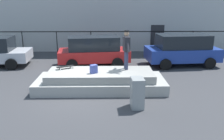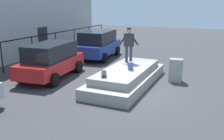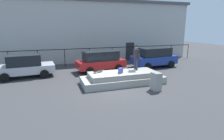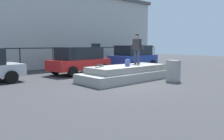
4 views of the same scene
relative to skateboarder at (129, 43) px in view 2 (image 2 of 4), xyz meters
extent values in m
plane|color=#38383A|center=(-1.98, -0.79, -1.77)|extent=(60.00, 60.00, 0.00)
cube|color=#9E9B93|center=(-1.13, -0.35, -1.54)|extent=(5.55, 2.14, 0.46)
cube|color=gray|center=(-1.13, -0.35, -1.15)|extent=(4.55, 1.75, 0.32)
cylinder|color=#2D334C|center=(0.01, -0.11, -0.59)|extent=(0.14, 0.14, 0.81)
cylinder|color=#2D334C|center=(-0.01, 0.11, -0.59)|extent=(0.14, 0.14, 0.81)
cube|color=#26262B|center=(0.00, 0.00, 0.13)|extent=(0.30, 0.49, 0.63)
cylinder|color=#26262B|center=(0.04, -0.28, 0.14)|extent=(0.14, 0.44, 0.56)
cylinder|color=#26262B|center=(-0.04, 0.28, 0.14)|extent=(0.14, 0.44, 0.56)
sphere|color=tan|center=(0.00, 0.00, 0.59)|extent=(0.22, 0.22, 0.22)
cylinder|color=black|center=(0.00, 0.00, 0.69)|extent=(0.23, 0.23, 0.05)
cube|color=black|center=(-2.71, 0.07, -0.88)|extent=(0.79, 0.52, 0.02)
cylinder|color=silver|center=(-2.44, 0.09, -0.96)|extent=(0.06, 0.05, 0.06)
cylinder|color=silver|center=(-2.53, 0.27, -0.96)|extent=(0.06, 0.05, 0.06)
cylinder|color=silver|center=(-2.90, -0.13, -0.96)|extent=(0.06, 0.05, 0.06)
cylinder|color=silver|center=(-2.98, 0.05, -0.96)|extent=(0.06, 0.05, 0.06)
cube|color=#3F4C99|center=(-1.41, -0.61, -0.81)|extent=(0.34, 0.31, 0.36)
cube|color=#B21E1E|center=(-1.62, 3.52, -1.13)|extent=(4.27, 2.16, 0.65)
cube|color=black|center=(-1.62, 3.52, -0.42)|extent=(3.02, 1.82, 0.78)
cylinder|color=black|center=(-2.98, 4.26, -1.45)|extent=(0.66, 0.29, 0.64)
cylinder|color=black|center=(-2.79, 2.51, -1.45)|extent=(0.66, 0.29, 0.64)
cylinder|color=black|center=(-0.45, 4.54, -1.45)|extent=(0.66, 0.29, 0.64)
cylinder|color=black|center=(-0.26, 2.78, -1.45)|extent=(0.66, 0.29, 0.64)
cube|color=navy|center=(3.60, 3.56, -1.08)|extent=(4.33, 2.25, 0.74)
cube|color=black|center=(3.60, 3.56, -0.32)|extent=(3.06, 1.92, 0.78)
cylinder|color=black|center=(2.23, 4.41, -1.45)|extent=(0.66, 0.27, 0.64)
cylinder|color=black|center=(2.40, 2.48, -1.45)|extent=(0.66, 0.27, 0.64)
cylinder|color=black|center=(4.81, 4.64, -1.45)|extent=(0.66, 0.27, 0.64)
cylinder|color=black|center=(4.98, 2.70, -1.45)|extent=(0.66, 0.27, 0.64)
cube|color=gray|center=(0.23, -2.32, -1.22)|extent=(0.47, 0.62, 1.10)
cylinder|color=black|center=(-1.98, 6.46, -0.93)|extent=(0.06, 0.06, 1.70)
cylinder|color=black|center=(0.42, 6.46, -0.93)|extent=(0.06, 0.06, 1.70)
cylinder|color=black|center=(2.82, 6.46, -0.93)|extent=(0.06, 0.06, 1.70)
cylinder|color=black|center=(5.22, 6.46, -0.93)|extent=(0.06, 0.06, 1.70)
cylinder|color=black|center=(7.62, 6.46, -0.93)|extent=(0.06, 0.06, 1.70)
cylinder|color=black|center=(10.02, 6.46, -0.93)|extent=(0.06, 0.06, 1.70)
cube|color=black|center=(-1.98, 6.46, -0.12)|extent=(24.00, 0.04, 0.06)
cube|color=#262628|center=(2.94, 7.64, -0.77)|extent=(1.00, 0.06, 2.00)
camera|label=1|loc=(-0.82, -10.17, 1.91)|focal=37.96mm
camera|label=2|loc=(-11.80, -4.33, 1.90)|focal=41.11mm
camera|label=3|loc=(-5.68, -11.49, 2.00)|focal=29.53mm
camera|label=4|loc=(-9.88, -8.82, 0.15)|focal=36.26mm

